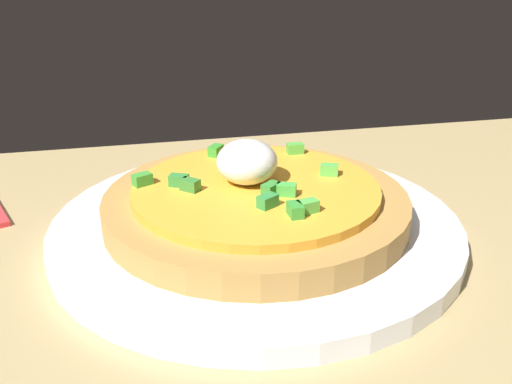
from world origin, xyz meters
TOP-DOWN VIEW (x-y plane):
  - dining_table at (0.00, 0.00)cm, footprint 94.29×64.10cm
  - plate at (0.65, -9.54)cm, footprint 28.67×28.67cm
  - pizza at (0.67, -9.59)cm, footprint 21.21×21.21cm

SIDE VIEW (x-z plane):
  - dining_table at x=0.00cm, z-range 0.00..2.95cm
  - plate at x=0.65cm, z-range 2.95..4.32cm
  - pizza at x=0.67cm, z-range 2.87..8.40cm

